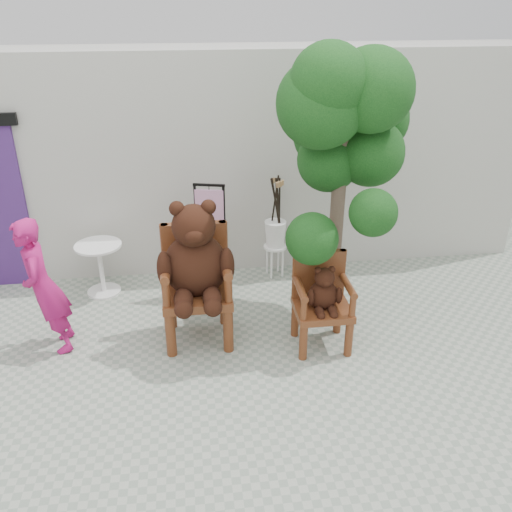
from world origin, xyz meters
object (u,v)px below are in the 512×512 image
(chair_small, at_px, (322,295))
(display_stand, at_px, (211,252))
(chair_big, at_px, (196,265))
(cafe_table, at_px, (100,263))
(tree, at_px, (345,127))
(stool_bucket, at_px, (275,233))
(person, at_px, (44,287))

(chair_small, height_order, display_stand, display_stand)
(chair_big, bearing_deg, chair_small, -11.62)
(chair_small, height_order, cafe_table, chair_small)
(cafe_table, relative_size, tree, 0.22)
(cafe_table, bearing_deg, stool_bucket, 4.75)
(stool_bucket, relative_size, tree, 0.45)
(cafe_table, xyz_separation_m, tree, (2.88, -0.94, 1.90))
(person, height_order, cafe_table, person)
(chair_big, bearing_deg, stool_bucket, 51.66)
(chair_small, relative_size, tree, 0.33)
(person, height_order, stool_bucket, person)
(chair_big, relative_size, chair_small, 1.59)
(stool_bucket, bearing_deg, display_stand, -157.86)
(person, bearing_deg, cafe_table, 151.61)
(chair_small, distance_m, tree, 1.83)
(display_stand, xyz_separation_m, stool_bucket, (0.90, 0.37, 0.06))
(stool_bucket, bearing_deg, person, -152.92)
(chair_small, relative_size, person, 0.68)
(person, bearing_deg, chair_small, 74.46)
(person, bearing_deg, stool_bucket, 107.05)
(person, xyz_separation_m, cafe_table, (0.40, 1.21, -0.34))
(chair_small, xyz_separation_m, cafe_table, (-2.60, 1.50, -0.18))
(chair_small, height_order, stool_bucket, stool_bucket)
(chair_small, distance_m, cafe_table, 3.00)
(chair_big, xyz_separation_m, stool_bucket, (1.12, 1.42, -0.31))
(person, distance_m, display_stand, 2.13)
(person, xyz_separation_m, display_stand, (1.85, 1.04, -0.20))
(chair_big, height_order, display_stand, chair_big)
(chair_small, bearing_deg, stool_bucket, 98.16)
(display_stand, bearing_deg, person, -136.23)
(chair_big, xyz_separation_m, display_stand, (0.22, 1.05, -0.37))
(person, height_order, tree, tree)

